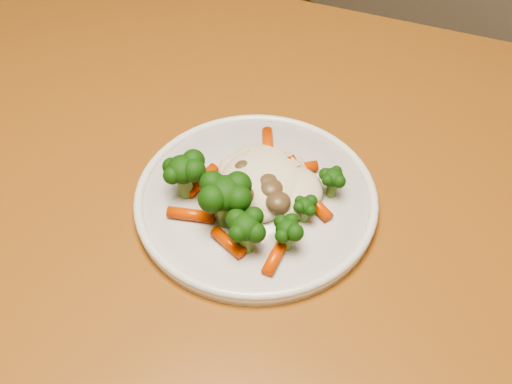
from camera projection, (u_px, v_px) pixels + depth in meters
dining_table at (193, 260)px, 0.74m from camera, size 1.49×1.21×0.75m
plate at (256, 201)px, 0.67m from camera, size 0.25×0.25×0.01m
meal at (251, 190)px, 0.65m from camera, size 0.17×0.17×0.05m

